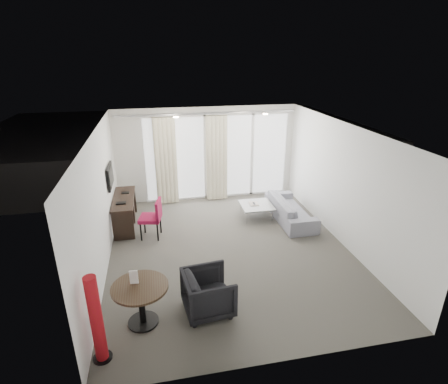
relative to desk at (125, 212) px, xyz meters
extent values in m
cube|color=#48463F|center=(2.24, -1.61, -0.36)|extent=(5.00, 6.00, 0.00)
cube|color=white|center=(2.24, -1.61, 2.24)|extent=(5.00, 6.00, 0.00)
cube|color=silver|center=(-0.26, -1.61, 0.94)|extent=(0.00, 6.00, 2.60)
cube|color=silver|center=(4.74, -1.61, 0.94)|extent=(0.00, 6.00, 2.60)
cube|color=silver|center=(2.24, -4.61, 0.94)|extent=(5.00, 0.00, 2.60)
cylinder|color=#FFE0B2|center=(1.34, -0.01, 2.23)|extent=(0.12, 0.12, 0.02)
cylinder|color=#FFE0B2|center=(3.44, -0.01, 2.23)|extent=(0.12, 0.12, 0.02)
cylinder|color=#9F1018|center=(-0.10, -4.06, 0.31)|extent=(0.28, 0.28, 1.34)
imported|color=black|center=(1.50, -3.40, -0.01)|extent=(0.85, 0.83, 0.71)
imported|color=gray|center=(4.05, -0.47, -0.09)|extent=(0.75, 1.91, 0.56)
cube|color=#4D4D50|center=(2.54, 2.89, -0.42)|extent=(5.60, 3.00, 0.12)
camera|label=1|loc=(0.82, -7.96, 3.59)|focal=28.00mm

